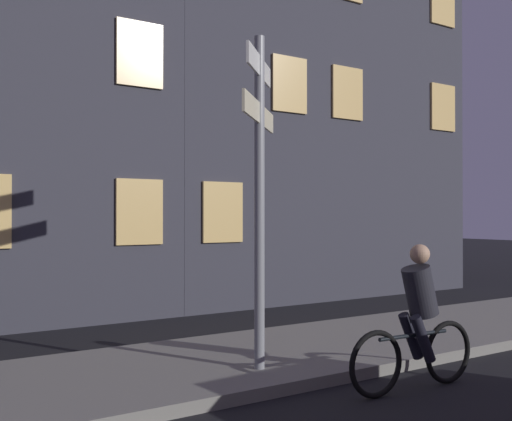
# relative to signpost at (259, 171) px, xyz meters

# --- Properties ---
(sidewalk_kerb) EXTENTS (40.00, 2.74, 0.14)m
(sidewalk_kerb) POSITION_rel_signpost_xyz_m (-0.52, 0.71, -2.38)
(sidewalk_kerb) COLOR gray
(sidewalk_kerb) RESTS_ON ground_plane
(signpost) EXTENTS (1.24, 1.24, 3.89)m
(signpost) POSITION_rel_signpost_xyz_m (0.00, 0.00, 0.00)
(signpost) COLOR gray
(signpost) RESTS_ON sidewalk_kerb
(cyclist) EXTENTS (1.82, 0.34, 1.61)m
(cyclist) POSITION_rel_signpost_xyz_m (1.25, -1.27, -1.70)
(cyclist) COLOR black
(cyclist) RESTS_ON ground_plane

